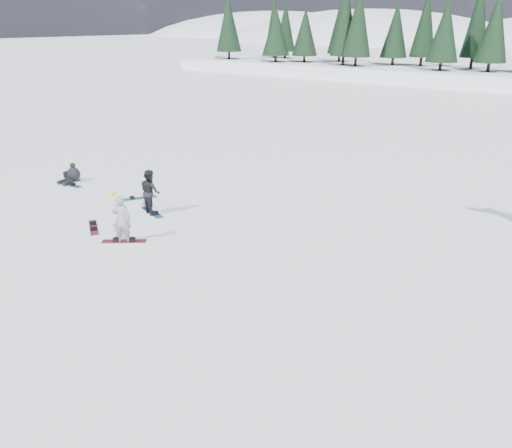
{
  "coord_description": "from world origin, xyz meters",
  "views": [
    {
      "loc": [
        13.57,
        -11.23,
        7.02
      ],
      "look_at": [
        4.96,
        0.42,
        1.1
      ],
      "focal_mm": 35.0,
      "sensor_mm": 36.0,
      "label": 1
    }
  ],
  "objects": [
    {
      "name": "snowboard_loose_c",
      "position": [
        -6.42,
        1.29,
        0.01
      ],
      "size": [
        1.52,
        0.39,
        0.03
      ],
      "primitive_type": "cube",
      "rotation": [
        0.0,
        0.0,
        0.07
      ],
      "color": "#1A5692",
      "rests_on": "ground"
    },
    {
      "name": "snowboard_man",
      "position": [
        -0.65,
        1.1,
        0.01
      ],
      "size": [
        1.52,
        0.71,
        0.03
      ],
      "primitive_type": "cube",
      "rotation": [
        0.0,
        0.0,
        -0.3
      ],
      "color": "#1C609D",
      "rests_on": "ground"
    },
    {
      "name": "seated_rider",
      "position": [
        -6.69,
        1.74,
        0.35
      ],
      "size": [
        0.75,
        1.13,
        0.9
      ],
      "rotation": [
        0.0,
        0.0,
        0.23
      ],
      "color": "black",
      "rests_on": "ground"
    },
    {
      "name": "snowboard_loose_a",
      "position": [
        -2.36,
        1.93,
        0.01
      ],
      "size": [
        1.04,
        1.42,
        0.03
      ],
      "primitive_type": "cube",
      "rotation": [
        0.0,
        0.0,
        1.01
      ],
      "color": "#187886",
      "rests_on": "ground"
    },
    {
      "name": "snowboard_loose_b",
      "position": [
        -1.2,
        -1.25,
        0.01
      ],
      "size": [
        1.41,
        1.06,
        0.03
      ],
      "primitive_type": "cube",
      "rotation": [
        0.0,
        0.0,
        -0.58
      ],
      "color": "maroon",
      "rests_on": "ground"
    },
    {
      "name": "ground",
      "position": [
        0.0,
        0.0,
        0.0
      ],
      "size": [
        420.0,
        420.0,
        0.0
      ],
      "primitive_type": "plane",
      "color": "white",
      "rests_on": "ground"
    },
    {
      "name": "gear_bag",
      "position": [
        -7.39,
        2.0,
        0.15
      ],
      "size": [
        0.52,
        0.42,
        0.3
      ],
      "primitive_type": "cube",
      "rotation": [
        0.0,
        0.0,
        0.29
      ],
      "color": "black",
      "rests_on": "ground"
    },
    {
      "name": "snowboard_woman",
      "position": [
        0.67,
        -1.38,
        0.01
      ],
      "size": [
        1.36,
        1.14,
        0.03
      ],
      "primitive_type": "cube",
      "rotation": [
        0.0,
        0.0,
        0.65
      ],
      "color": "maroon",
      "rests_on": "ground"
    },
    {
      "name": "snowboarder_man",
      "position": [
        -0.65,
        1.1,
        0.88
      ],
      "size": [
        1.02,
        0.9,
        1.75
      ],
      "primitive_type": "imported",
      "rotation": [
        0.0,
        0.0,
        2.82
      ],
      "color": "black",
      "rests_on": "ground"
    },
    {
      "name": "snowboarder_woman",
      "position": [
        0.67,
        -1.38,
        0.85
      ],
      "size": [
        0.73,
        0.68,
        1.82
      ],
      "rotation": [
        0.0,
        0.0,
        3.76
      ],
      "color": "#9E9DA2",
      "rests_on": "ground"
    }
  ]
}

